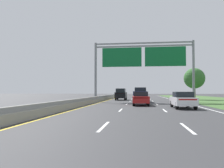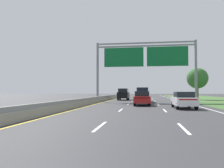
{
  "view_description": "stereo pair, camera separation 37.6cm",
  "coord_description": "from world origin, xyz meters",
  "px_view_note": "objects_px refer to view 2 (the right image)",
  "views": [
    {
      "loc": [
        -0.19,
        0.32,
        1.61
      ],
      "look_at": [
        -2.57,
        19.25,
        2.24
      ],
      "focal_mm": 35.81,
      "sensor_mm": 36.0,
      "label": 1
    },
    {
      "loc": [
        0.19,
        0.37,
        1.61
      ],
      "look_at": [
        -2.57,
        19.25,
        2.24
      ],
      "focal_mm": 35.81,
      "sensor_mm": 36.0,
      "label": 2
    }
  ],
  "objects_px": {
    "overhead_sign_gantry": "(145,59)",
    "pickup_truck_navy": "(142,95)",
    "car_black_left_lane_suv": "(123,94)",
    "roadside_tree_far": "(197,78)",
    "car_red_centre_lane_sedan": "(142,98)",
    "car_white_right_lane_sedan": "(184,100)"
  },
  "relations": [
    {
      "from": "car_white_right_lane_sedan",
      "to": "roadside_tree_far",
      "type": "relative_size",
      "value": 0.73
    },
    {
      "from": "pickup_truck_navy",
      "to": "roadside_tree_far",
      "type": "relative_size",
      "value": 0.9
    },
    {
      "from": "car_black_left_lane_suv",
      "to": "roadside_tree_far",
      "type": "relative_size",
      "value": 0.78
    },
    {
      "from": "car_black_left_lane_suv",
      "to": "car_white_right_lane_sedan",
      "type": "bearing_deg",
      "value": -158.25
    },
    {
      "from": "overhead_sign_gantry",
      "to": "roadside_tree_far",
      "type": "relative_size",
      "value": 2.49
    },
    {
      "from": "pickup_truck_navy",
      "to": "roadside_tree_far",
      "type": "distance_m",
      "value": 14.48
    },
    {
      "from": "car_red_centre_lane_sedan",
      "to": "car_white_right_lane_sedan",
      "type": "distance_m",
      "value": 5.63
    },
    {
      "from": "car_red_centre_lane_sedan",
      "to": "roadside_tree_far",
      "type": "bearing_deg",
      "value": -30.63
    },
    {
      "from": "overhead_sign_gantry",
      "to": "roadside_tree_far",
      "type": "height_order",
      "value": "overhead_sign_gantry"
    },
    {
      "from": "car_red_centre_lane_sedan",
      "to": "roadside_tree_far",
      "type": "height_order",
      "value": "roadside_tree_far"
    },
    {
      "from": "car_white_right_lane_sedan",
      "to": "roadside_tree_far",
      "type": "bearing_deg",
      "value": -16.23
    },
    {
      "from": "overhead_sign_gantry",
      "to": "car_red_centre_lane_sedan",
      "type": "height_order",
      "value": "overhead_sign_gantry"
    },
    {
      "from": "car_black_left_lane_suv",
      "to": "roadside_tree_far",
      "type": "bearing_deg",
      "value": -77.55
    },
    {
      "from": "pickup_truck_navy",
      "to": "car_red_centre_lane_sedan",
      "type": "bearing_deg",
      "value": -179.15
    },
    {
      "from": "overhead_sign_gantry",
      "to": "car_white_right_lane_sedan",
      "type": "relative_size",
      "value": 3.41
    },
    {
      "from": "car_red_centre_lane_sedan",
      "to": "car_white_right_lane_sedan",
      "type": "bearing_deg",
      "value": -136.63
    },
    {
      "from": "car_white_right_lane_sedan",
      "to": "car_black_left_lane_suv",
      "type": "height_order",
      "value": "car_black_left_lane_suv"
    },
    {
      "from": "car_black_left_lane_suv",
      "to": "roadside_tree_far",
      "type": "distance_m",
      "value": 14.36
    },
    {
      "from": "car_red_centre_lane_sedan",
      "to": "roadside_tree_far",
      "type": "relative_size",
      "value": 0.74
    },
    {
      "from": "overhead_sign_gantry",
      "to": "pickup_truck_navy",
      "type": "relative_size",
      "value": 2.78
    },
    {
      "from": "overhead_sign_gantry",
      "to": "pickup_truck_navy",
      "type": "height_order",
      "value": "overhead_sign_gantry"
    },
    {
      "from": "car_white_right_lane_sedan",
      "to": "car_black_left_lane_suv",
      "type": "distance_m",
      "value": 20.6
    }
  ]
}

